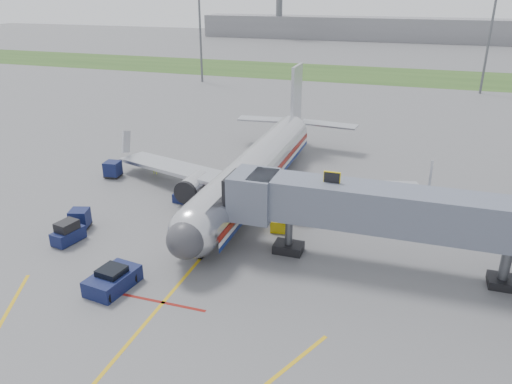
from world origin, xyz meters
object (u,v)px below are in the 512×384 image
(airliner, at_px, (256,168))
(belt_loader, at_px, (187,193))
(pushback_tug, at_px, (113,280))
(ramp_worker, at_px, (155,167))
(baggage_tug, at_px, (68,233))

(airliner, distance_m, belt_loader, 7.04)
(airliner, relative_size, pushback_tug, 9.11)
(ramp_worker, bearing_deg, belt_loader, -55.74)
(pushback_tug, height_order, baggage_tug, baggage_tug)
(airliner, distance_m, ramp_worker, 12.37)
(airliner, bearing_deg, pushback_tug, -102.05)
(pushback_tug, bearing_deg, airliner, 77.95)
(airliner, relative_size, belt_loader, 8.64)
(baggage_tug, height_order, ramp_worker, baggage_tug)
(airliner, height_order, belt_loader, airliner)
(airliner, bearing_deg, belt_loader, -153.34)
(airliner, relative_size, baggage_tug, 12.87)
(baggage_tug, bearing_deg, pushback_tug, -32.81)
(pushback_tug, relative_size, ramp_worker, 2.39)
(baggage_tug, relative_size, belt_loader, 0.67)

